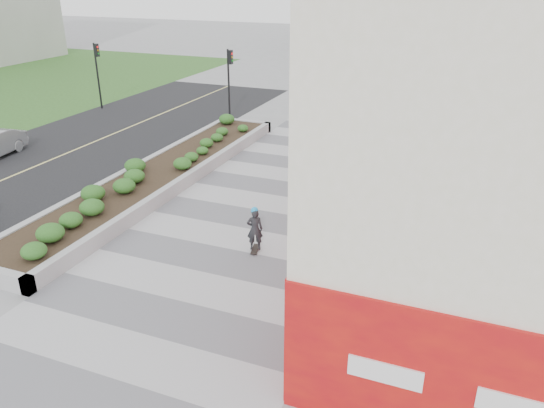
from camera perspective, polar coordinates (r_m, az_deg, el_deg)
The scene contains 9 objects.
ground at distance 15.49m, azimuth -8.72°, elevation -9.14°, with size 160.00×160.00×0.00m, color gray.
walkway at distance 17.75m, azimuth -3.89°, elevation -4.31°, with size 8.00×36.00×0.01m, color #A8A8AD.
building at distance 20.51m, azimuth 21.78°, elevation 9.80°, with size 6.04×24.08×8.00m.
planter at distance 23.31m, azimuth -11.95°, elevation 3.35°, with size 3.00×18.00×0.90m.
street at distance 27.46m, azimuth -23.34°, elevation 4.08°, with size 10.00×40.00×0.00m, color black.
traffic_signal_near at distance 32.36m, azimuth -4.59°, elevation 13.75°, with size 0.33×0.28×4.20m.
traffic_signal_far at distance 36.94m, azimuth -18.27°, elevation 13.91°, with size 0.33×0.28×4.20m.
manhole_cover at distance 17.57m, azimuth -2.42°, elevation -4.61°, with size 0.44×0.44×0.01m, color #595654.
skateboarder at distance 16.95m, azimuth -1.86°, elevation -2.71°, with size 0.61×0.75×1.56m.
Camera 1 is at (6.93, -11.06, 8.34)m, focal length 35.00 mm.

